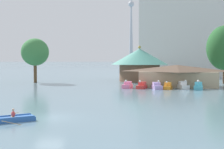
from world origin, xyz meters
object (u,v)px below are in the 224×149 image
object	(u,v)px
pedal_boat_lavender	(157,86)
pedal_boat_white	(183,86)
pedal_boat_cyan	(198,87)
green_roof_pavilion	(139,62)
distant_broadcast_tower	(131,18)
shoreline_tree_tall_left	(35,52)
pedal_boat_orange	(168,86)
rowboat_with_rower	(10,119)
pedal_boat_pink	(127,85)
pedal_boat_red	(142,86)
shoreline_tree_right	(224,48)
background_building_block	(185,32)
boathouse	(177,75)

from	to	relation	value
pedal_boat_lavender	pedal_boat_white	distance (m)	4.69
pedal_boat_white	pedal_boat_cyan	xyz separation A→B (m)	(2.53, -0.91, -0.01)
green_roof_pavilion	distant_broadcast_tower	xyz separation A→B (m)	(-28.44, 341.56, 57.43)
shoreline_tree_tall_left	pedal_boat_orange	bearing A→B (deg)	-21.85
rowboat_with_rower	shoreline_tree_tall_left	xyz separation A→B (m)	(-14.97, 42.94, 6.70)
pedal_boat_pink	pedal_boat_red	distance (m)	2.72
shoreline_tree_right	distant_broadcast_tower	size ratio (longest dim) A/B	0.08
rowboat_with_rower	pedal_boat_orange	size ratio (longest dim) A/B	1.47
pedal_boat_cyan	shoreline_tree_right	xyz separation A→B (m)	(7.44, 15.26, 7.25)
green_roof_pavilion	background_building_block	xyz separation A→B (m)	(13.58, 30.38, 9.80)
pedal_boat_lavender	shoreline_tree_right	world-z (taller)	shoreline_tree_right
pedal_boat_pink	distant_broadcast_tower	size ratio (longest dim) A/B	0.02
pedal_boat_cyan	rowboat_with_rower	bearing A→B (deg)	-21.59
pedal_boat_white	shoreline_tree_tall_left	world-z (taller)	shoreline_tree_tall_left
pedal_boat_lavender	pedal_boat_cyan	distance (m)	7.15
boathouse	distant_broadcast_tower	distance (m)	362.86
rowboat_with_rower	green_roof_pavilion	size ratio (longest dim) A/B	0.30
pedal_boat_red	pedal_boat_white	xyz separation A→B (m)	(7.29, 0.30, 0.06)
rowboat_with_rower	pedal_boat_orange	distance (m)	34.32
distant_broadcast_tower	pedal_boat_red	bearing A→B (deg)	-85.28
shoreline_tree_tall_left	pedal_boat_lavender	bearing A→B (deg)	-23.55
rowboat_with_rower	shoreline_tree_right	world-z (taller)	shoreline_tree_right
pedal_boat_lavender	pedal_boat_white	xyz separation A→B (m)	(4.62, 0.81, 0.06)
pedal_boat_orange	shoreline_tree_right	xyz separation A→B (m)	(12.68, 14.98, 7.33)
rowboat_with_rower	pedal_boat_pink	size ratio (longest dim) A/B	1.43
pedal_boat_lavender	green_roof_pavilion	xyz separation A→B (m)	(-4.09, 20.29, 4.13)
pedal_boat_pink	shoreline_tree_tall_left	distance (m)	25.22
boathouse	distant_broadcast_tower	xyz separation A→B (m)	(-36.39, 356.04, 59.85)
pedal_boat_orange	pedal_boat_white	bearing A→B (deg)	114.34
shoreline_tree_right	pedal_boat_lavender	bearing A→B (deg)	-133.90
pedal_boat_red	pedal_boat_orange	xyz separation A→B (m)	(4.58, -0.33, -0.03)
boathouse	background_building_block	distance (m)	46.84
pedal_boat_cyan	green_roof_pavilion	xyz separation A→B (m)	(-11.24, 20.39, 4.07)
pedal_boat_cyan	shoreline_tree_right	distance (m)	18.46
pedal_boat_red	green_roof_pavilion	world-z (taller)	green_roof_pavilion
distant_broadcast_tower	green_roof_pavilion	bearing A→B (deg)	-85.24
pedal_boat_white	background_building_block	size ratio (longest dim) A/B	0.09
pedal_boat_pink	pedal_boat_white	size ratio (longest dim) A/B	1.00
pedal_boat_pink	pedal_boat_cyan	world-z (taller)	pedal_boat_cyan
pedal_boat_red	pedal_boat_lavender	xyz separation A→B (m)	(2.67, -0.51, -0.00)
shoreline_tree_tall_left	pedal_boat_white	bearing A→B (deg)	-19.15
pedal_boat_orange	background_building_block	bearing A→B (deg)	-177.21
pedal_boat_red	distant_broadcast_tower	size ratio (longest dim) A/B	0.02
pedal_boat_white	shoreline_tree_right	world-z (taller)	shoreline_tree_right
rowboat_with_rower	pedal_boat_cyan	bearing A→B (deg)	-159.53
pedal_boat_cyan	shoreline_tree_tall_left	world-z (taller)	shoreline_tree_tall_left
green_roof_pavilion	shoreline_tree_right	world-z (taller)	shoreline_tree_right
rowboat_with_rower	distant_broadcast_tower	world-z (taller)	distant_broadcast_tower
pedal_boat_white	green_roof_pavilion	xyz separation A→B (m)	(-8.71, 19.48, 4.06)
pedal_boat_lavender	boathouse	size ratio (longest dim) A/B	0.20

